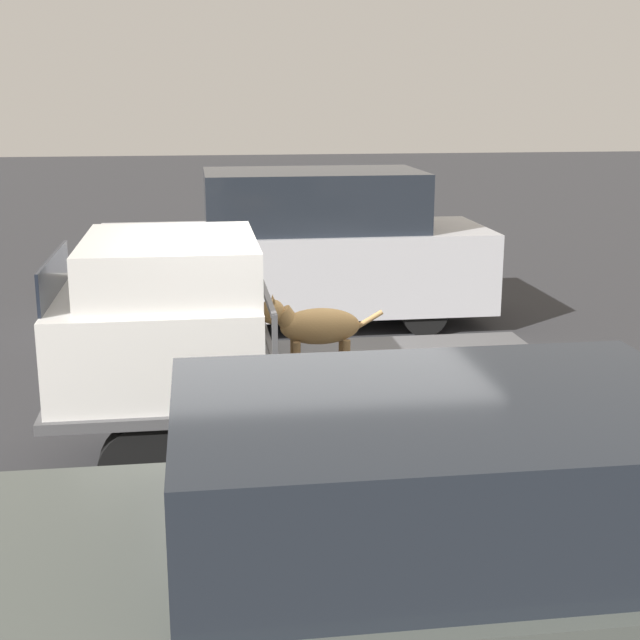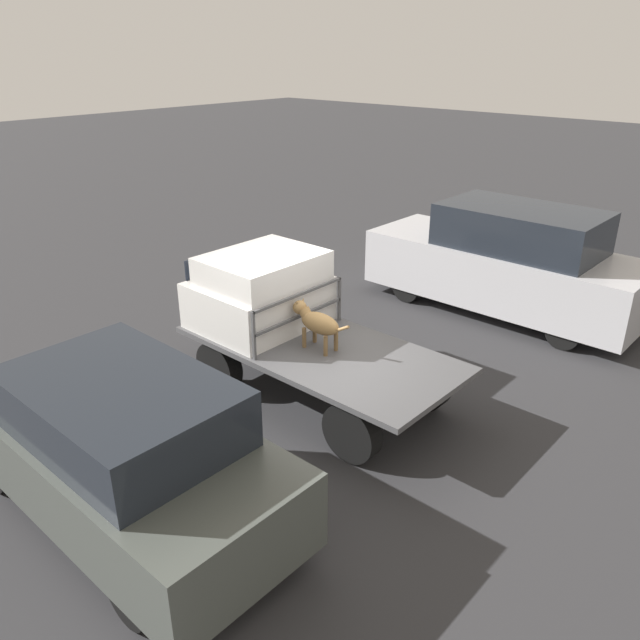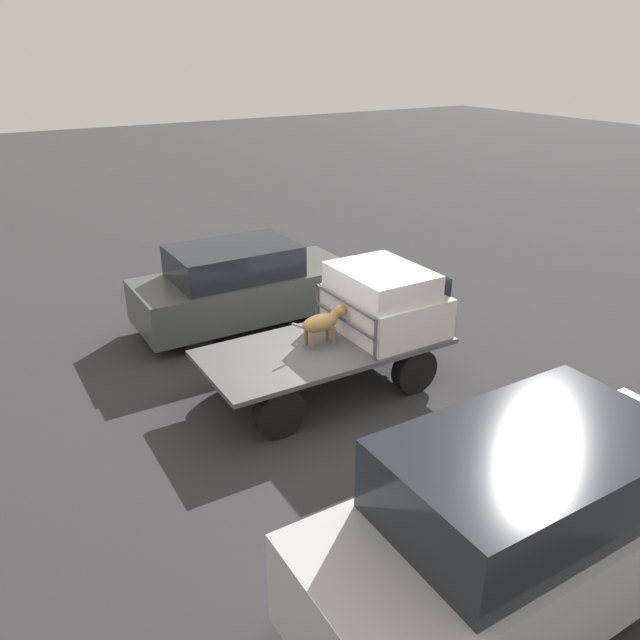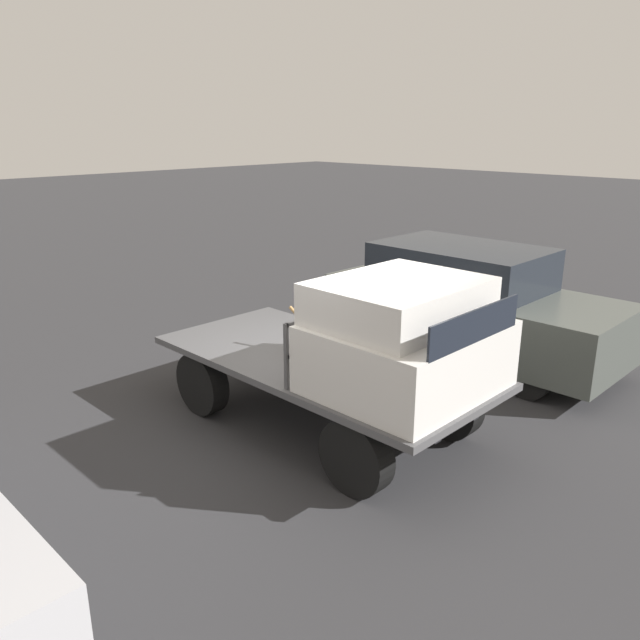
% 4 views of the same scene
% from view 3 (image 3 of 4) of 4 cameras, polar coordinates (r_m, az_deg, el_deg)
% --- Properties ---
extents(ground_plane, '(80.00, 80.00, 0.00)m').
position_cam_3_polar(ground_plane, '(10.76, 0.40, -6.37)').
color(ground_plane, '#2D2D30').
extents(flatbed_truck, '(4.13, 1.94, 0.86)m').
position_cam_3_polar(flatbed_truck, '(10.46, 0.41, -3.43)').
color(flatbed_truck, black).
rests_on(flatbed_truck, ground).
extents(truck_cab, '(1.57, 1.82, 1.13)m').
position_cam_3_polar(truck_cab, '(10.76, 5.90, 1.75)').
color(truck_cab, silver).
rests_on(truck_cab, flatbed_truck).
extents(truck_headboard, '(0.04, 1.82, 0.71)m').
position_cam_3_polar(truck_headboard, '(10.34, 2.23, 0.58)').
color(truck_headboard, '#4C4C4F').
rests_on(truck_headboard, flatbed_truck).
extents(dog, '(1.05, 0.29, 0.66)m').
position_cam_3_polar(dog, '(10.23, 0.32, -0.15)').
color(dog, brown).
rests_on(dog, flatbed_truck).
extents(parked_sedan, '(4.50, 1.82, 1.74)m').
position_cam_3_polar(parked_sedan, '(13.01, -7.10, 3.16)').
color(parked_sedan, black).
rests_on(parked_sedan, ground).
extents(parked_pickup_far, '(5.21, 1.87, 2.09)m').
position_cam_3_polar(parked_pickup_far, '(6.94, 18.98, -17.10)').
color(parked_pickup_far, black).
rests_on(parked_pickup_far, ground).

